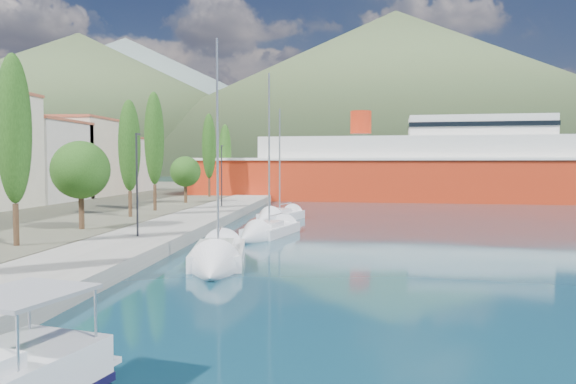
# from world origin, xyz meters

# --- Properties ---
(ground) EXTENTS (1400.00, 1400.00, 0.00)m
(ground) POSITION_xyz_m (0.00, 120.00, 0.00)
(ground) COLOR #0F3647
(quay) EXTENTS (5.00, 88.00, 0.80)m
(quay) POSITION_xyz_m (-9.00, 26.00, 0.40)
(quay) COLOR gray
(quay) RESTS_ON ground
(hills_far) EXTENTS (1480.00, 900.00, 180.00)m
(hills_far) POSITION_xyz_m (138.59, 618.73, 77.39)
(hills_far) COLOR slate
(hills_far) RESTS_ON ground
(hills_near) EXTENTS (1010.00, 520.00, 115.00)m
(hills_near) POSITION_xyz_m (98.04, 372.50, 49.18)
(hills_near) COLOR #465934
(hills_near) RESTS_ON ground
(tree_row) EXTENTS (3.85, 64.90, 10.95)m
(tree_row) POSITION_xyz_m (-14.31, 31.04, 5.97)
(tree_row) COLOR #47301E
(tree_row) RESTS_ON land_strip
(lamp_posts) EXTENTS (0.15, 46.17, 6.06)m
(lamp_posts) POSITION_xyz_m (-9.00, 15.05, 4.08)
(lamp_posts) COLOR #2D2D33
(lamp_posts) RESTS_ON quay
(sailboat_near) EXTENTS (3.81, 8.87, 12.34)m
(sailboat_near) POSITION_xyz_m (-3.02, 9.31, 0.33)
(sailboat_near) COLOR silver
(sailboat_near) RESTS_ON ground
(sailboat_mid) EXTENTS (4.21, 8.76, 12.20)m
(sailboat_mid) POSITION_xyz_m (-2.52, 20.36, 0.30)
(sailboat_mid) COLOR silver
(sailboat_mid) RESTS_ON ground
(sailboat_far) EXTENTS (4.54, 7.70, 10.78)m
(sailboat_far) POSITION_xyz_m (-3.02, 31.03, 0.30)
(sailboat_far) COLOR silver
(sailboat_far) RESTS_ON ground
(ferry) EXTENTS (66.30, 19.63, 12.97)m
(ferry) POSITION_xyz_m (14.65, 61.47, 3.95)
(ferry) COLOR red
(ferry) RESTS_ON ground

